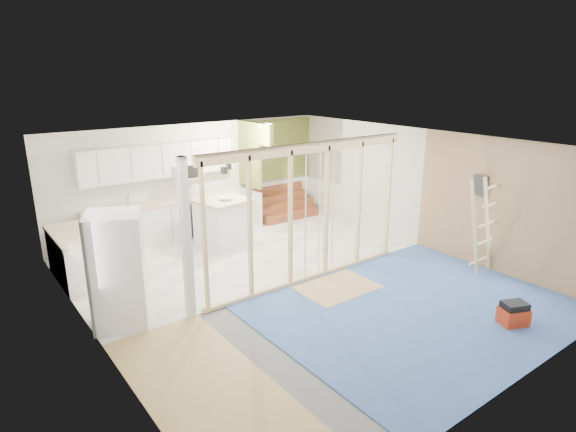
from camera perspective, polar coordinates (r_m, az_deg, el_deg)
room at (r=8.51m, az=0.92°, el=-0.10°), size 7.01×8.01×2.61m
floor_overlays at (r=9.06m, az=1.01°, el=-7.75°), size 7.00×8.00×0.03m
stud_frame at (r=8.31m, az=-0.25°, el=1.46°), size 4.66×0.14×2.60m
base_cabinets at (r=10.88m, az=-16.91°, el=-1.62°), size 4.45×2.24×0.93m
upper_cabinets at (r=11.23m, az=-14.63°, el=6.27°), size 3.60×0.41×0.85m
green_partition at (r=12.62m, az=-1.89°, el=3.89°), size 2.25×1.51×2.60m
pot_rack at (r=9.71m, az=-7.38°, el=6.15°), size 0.52×0.52×0.72m
sheathing_panel at (r=9.87m, az=24.68°, el=0.73°), size 0.02×4.00×2.60m
electrical_panel at (r=10.03m, az=21.82°, el=3.38°), size 0.04×0.30×0.40m
ceiling_light at (r=11.46m, az=-2.74°, el=10.65°), size 0.32×0.32×0.08m
fridge at (r=7.72m, az=-19.45°, el=-6.09°), size 1.04×1.00×1.80m
island at (r=10.91m, az=-7.71°, el=-0.66°), size 1.23×1.23×1.05m
bowl at (r=10.65m, az=-7.33°, el=2.05°), size 0.33×0.33×0.06m
soap_bottle_a at (r=11.03m, az=-18.32°, el=1.87°), size 0.16×0.16×0.31m
soap_bottle_b at (r=11.46m, az=-11.18°, el=2.66°), size 0.10×0.10×0.20m
toolbox at (r=8.32m, az=25.17°, el=-10.50°), size 0.49×0.44×0.38m
ladder at (r=9.79m, az=22.07°, el=-1.10°), size 1.02×0.15×1.90m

